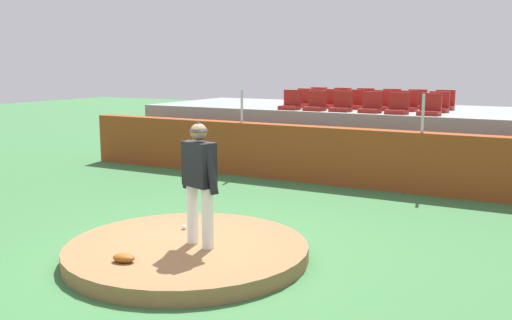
{
  "coord_description": "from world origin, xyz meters",
  "views": [
    {
      "loc": [
        4.57,
        -6.34,
        2.71
      ],
      "look_at": [
        0.0,
        2.03,
        1.11
      ],
      "focal_mm": 40.18,
      "sensor_mm": 36.0,
      "label": 1
    }
  ],
  "objects_px": {
    "stadium_chair_11": "(438,106)",
    "stadium_chair_12": "(317,100)",
    "pitcher": "(199,174)",
    "stadium_chair_2": "(342,105)",
    "stadium_chair_3": "(371,106)",
    "stadium_chair_6": "(304,101)",
    "stadium_chair_9": "(381,104)",
    "stadium_chair_13": "(341,100)",
    "stadium_chair_10": "(407,105)",
    "stadium_chair_4": "(398,107)",
    "stadium_chair_5": "(430,108)",
    "baseball": "(184,227)",
    "fielding_glove": "(124,258)",
    "stadium_chair_14": "(364,101)",
    "stadium_chair_1": "(316,104)",
    "stadium_chair_16": "(416,103)",
    "stadium_chair_17": "(444,103)",
    "stadium_chair_7": "(328,102)",
    "stadium_chair_15": "(391,102)",
    "stadium_chair_8": "(354,103)",
    "stadium_chair_0": "(291,103)"
  },
  "relations": [
    {
      "from": "pitcher",
      "to": "baseball",
      "type": "distance_m",
      "value": 1.3
    },
    {
      "from": "stadium_chair_3",
      "to": "stadium_chair_15",
      "type": "distance_m",
      "value": 1.75
    },
    {
      "from": "stadium_chair_15",
      "to": "stadium_chair_14",
      "type": "bearing_deg",
      "value": -3.64
    },
    {
      "from": "stadium_chair_1",
      "to": "stadium_chair_11",
      "type": "distance_m",
      "value": 2.98
    },
    {
      "from": "stadium_chair_5",
      "to": "baseball",
      "type": "bearing_deg",
      "value": 71.13
    },
    {
      "from": "baseball",
      "to": "stadium_chair_1",
      "type": "bearing_deg",
      "value": 95.12
    },
    {
      "from": "stadium_chair_3",
      "to": "stadium_chair_10",
      "type": "distance_m",
      "value": 1.11
    },
    {
      "from": "fielding_glove",
      "to": "stadium_chair_14",
      "type": "relative_size",
      "value": 0.6
    },
    {
      "from": "stadium_chair_2",
      "to": "stadium_chair_14",
      "type": "bearing_deg",
      "value": -89.86
    },
    {
      "from": "stadium_chair_1",
      "to": "stadium_chair_12",
      "type": "relative_size",
      "value": 1.0
    },
    {
      "from": "stadium_chair_3",
      "to": "fielding_glove",
      "type": "bearing_deg",
      "value": 85.48
    },
    {
      "from": "stadium_chair_1",
      "to": "stadium_chair_11",
      "type": "height_order",
      "value": "same"
    },
    {
      "from": "stadium_chair_1",
      "to": "stadium_chair_2",
      "type": "bearing_deg",
      "value": -175.59
    },
    {
      "from": "stadium_chair_1",
      "to": "stadium_chair_7",
      "type": "bearing_deg",
      "value": -88.54
    },
    {
      "from": "stadium_chair_3",
      "to": "stadium_chair_6",
      "type": "distance_m",
      "value": 2.33
    },
    {
      "from": "baseball",
      "to": "stadium_chair_13",
      "type": "xyz_separation_m",
      "value": [
        -0.59,
        8.37,
        1.47
      ]
    },
    {
      "from": "stadium_chair_11",
      "to": "stadium_chair_12",
      "type": "height_order",
      "value": "same"
    },
    {
      "from": "stadium_chair_2",
      "to": "stadium_chair_13",
      "type": "xyz_separation_m",
      "value": [
        -0.67,
        1.79,
        0.0
      ]
    },
    {
      "from": "stadium_chair_0",
      "to": "stadium_chair_7",
      "type": "distance_m",
      "value": 1.15
    },
    {
      "from": "baseball",
      "to": "stadium_chair_10",
      "type": "distance_m",
      "value": 7.77
    },
    {
      "from": "stadium_chair_0",
      "to": "stadium_chair_8",
      "type": "bearing_deg",
      "value": -145.46
    },
    {
      "from": "baseball",
      "to": "fielding_glove",
      "type": "relative_size",
      "value": 0.25
    },
    {
      "from": "stadium_chair_7",
      "to": "stadium_chair_14",
      "type": "height_order",
      "value": "same"
    },
    {
      "from": "stadium_chair_9",
      "to": "stadium_chair_17",
      "type": "relative_size",
      "value": 1.0
    },
    {
      "from": "stadium_chair_10",
      "to": "stadium_chair_12",
      "type": "height_order",
      "value": "same"
    },
    {
      "from": "fielding_glove",
      "to": "stadium_chair_9",
      "type": "relative_size",
      "value": 0.6
    },
    {
      "from": "stadium_chair_4",
      "to": "stadium_chair_1",
      "type": "bearing_deg",
      "value": 0.1
    },
    {
      "from": "stadium_chair_13",
      "to": "stadium_chair_15",
      "type": "xyz_separation_m",
      "value": [
        1.42,
        -0.04,
        0.0
      ]
    },
    {
      "from": "stadium_chair_4",
      "to": "stadium_chair_5",
      "type": "height_order",
      "value": "same"
    },
    {
      "from": "stadium_chair_4",
      "to": "stadium_chair_8",
      "type": "height_order",
      "value": "same"
    },
    {
      "from": "stadium_chair_9",
      "to": "stadium_chair_10",
      "type": "bearing_deg",
      "value": -176.16
    },
    {
      "from": "stadium_chair_7",
      "to": "stadium_chair_13",
      "type": "bearing_deg",
      "value": -91.45
    },
    {
      "from": "stadium_chair_5",
      "to": "stadium_chair_10",
      "type": "xyz_separation_m",
      "value": [
        -0.75,
        0.95,
        0.0
      ]
    },
    {
      "from": "fielding_glove",
      "to": "stadium_chair_5",
      "type": "height_order",
      "value": "stadium_chair_5"
    },
    {
      "from": "stadium_chair_11",
      "to": "pitcher",
      "type": "bearing_deg",
      "value": 78.94
    },
    {
      "from": "stadium_chair_9",
      "to": "stadium_chair_11",
      "type": "xyz_separation_m",
      "value": [
        1.42,
        0.04,
        0.0
      ]
    },
    {
      "from": "stadium_chair_8",
      "to": "stadium_chair_13",
      "type": "relative_size",
      "value": 1.0
    },
    {
      "from": "stadium_chair_3",
      "to": "stadium_chair_4",
      "type": "relative_size",
      "value": 1.0
    },
    {
      "from": "stadium_chair_3",
      "to": "stadium_chair_11",
      "type": "distance_m",
      "value": 1.67
    },
    {
      "from": "stadium_chair_9",
      "to": "stadium_chair_13",
      "type": "bearing_deg",
      "value": -33.59
    },
    {
      "from": "stadium_chair_11",
      "to": "stadium_chair_14",
      "type": "xyz_separation_m",
      "value": [
        -2.16,
        0.89,
        0.0
      ]
    },
    {
      "from": "pitcher",
      "to": "stadium_chair_2",
      "type": "relative_size",
      "value": 3.48
    },
    {
      "from": "stadium_chair_4",
      "to": "pitcher",
      "type": "bearing_deg",
      "value": 83.34
    },
    {
      "from": "stadium_chair_15",
      "to": "stadium_chair_9",
      "type": "bearing_deg",
      "value": 89.07
    },
    {
      "from": "stadium_chair_14",
      "to": "stadium_chair_11",
      "type": "bearing_deg",
      "value": 157.48
    },
    {
      "from": "stadium_chair_0",
      "to": "stadium_chair_5",
      "type": "bearing_deg",
      "value": -179.83
    },
    {
      "from": "stadium_chair_1",
      "to": "stadium_chair_15",
      "type": "relative_size",
      "value": 1.0
    },
    {
      "from": "stadium_chair_1",
      "to": "stadium_chair_6",
      "type": "relative_size",
      "value": 1.0
    },
    {
      "from": "stadium_chair_16",
      "to": "stadium_chair_17",
      "type": "height_order",
      "value": "same"
    },
    {
      "from": "stadium_chair_4",
      "to": "stadium_chair_9",
      "type": "distance_m",
      "value": 1.13
    }
  ]
}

